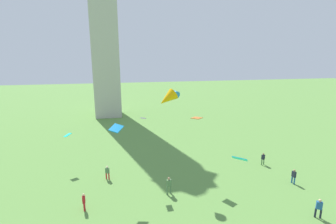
{
  "coord_description": "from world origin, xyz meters",
  "views": [
    {
      "loc": [
        -6.44,
        -4.58,
        13.68
      ],
      "look_at": [
        -1.62,
        19.1,
        8.0
      ],
      "focal_mm": 26.09,
      "sensor_mm": 36.0,
      "label": 1
    }
  ],
  "objects_px": {
    "person_1": "(263,158)",
    "person_3": "(294,176)",
    "monument_obelisk": "(104,13)",
    "person_2": "(84,201)",
    "kite_flying_0": "(167,99)",
    "kite_flying_4": "(143,118)",
    "kite_flying_5": "(197,118)",
    "kite_flying_6": "(68,135)",
    "kite_flying_3": "(240,159)",
    "kite_flying_2": "(116,128)",
    "kite_flying_1": "(173,92)",
    "person_5": "(169,185)",
    "person_4": "(319,207)",
    "person_0": "(107,172)"
  },
  "relations": [
    {
      "from": "kite_flying_3",
      "to": "kite_flying_5",
      "type": "height_order",
      "value": "kite_flying_5"
    },
    {
      "from": "person_0",
      "to": "kite_flying_3",
      "type": "distance_m",
      "value": 14.58
    },
    {
      "from": "person_0",
      "to": "kite_flying_5",
      "type": "height_order",
      "value": "kite_flying_5"
    },
    {
      "from": "monument_obelisk",
      "to": "kite_flying_1",
      "type": "xyz_separation_m",
      "value": [
        8.1,
        -31.26,
        -12.56
      ]
    },
    {
      "from": "kite_flying_2",
      "to": "kite_flying_3",
      "type": "bearing_deg",
      "value": 94.41
    },
    {
      "from": "person_1",
      "to": "kite_flying_3",
      "type": "height_order",
      "value": "kite_flying_3"
    },
    {
      "from": "person_5",
      "to": "kite_flying_1",
      "type": "xyz_separation_m",
      "value": [
        1.24,
        3.67,
        8.72
      ]
    },
    {
      "from": "kite_flying_1",
      "to": "kite_flying_3",
      "type": "relative_size",
      "value": 1.18
    },
    {
      "from": "kite_flying_2",
      "to": "kite_flying_1",
      "type": "bearing_deg",
      "value": 138.69
    },
    {
      "from": "kite_flying_0",
      "to": "kite_flying_5",
      "type": "bearing_deg",
      "value": 129.49
    },
    {
      "from": "person_0",
      "to": "kite_flying_4",
      "type": "height_order",
      "value": "kite_flying_4"
    },
    {
      "from": "monument_obelisk",
      "to": "person_2",
      "type": "relative_size",
      "value": 27.23
    },
    {
      "from": "kite_flying_6",
      "to": "person_1",
      "type": "bearing_deg",
      "value": -54.4
    },
    {
      "from": "person_3",
      "to": "kite_flying_4",
      "type": "relative_size",
      "value": 1.99
    },
    {
      "from": "monument_obelisk",
      "to": "person_0",
      "type": "xyz_separation_m",
      "value": [
        0.72,
        -30.63,
        -21.42
      ]
    },
    {
      "from": "kite_flying_1",
      "to": "kite_flying_4",
      "type": "distance_m",
      "value": 4.23
    },
    {
      "from": "kite_flying_0",
      "to": "kite_flying_3",
      "type": "xyz_separation_m",
      "value": [
        6.71,
        0.69,
        -5.77
      ]
    },
    {
      "from": "person_0",
      "to": "person_5",
      "type": "xyz_separation_m",
      "value": [
        6.15,
        -4.29,
        0.13
      ]
    },
    {
      "from": "kite_flying_3",
      "to": "kite_flying_6",
      "type": "distance_m",
      "value": 20.16
    },
    {
      "from": "person_2",
      "to": "kite_flying_0",
      "type": "relative_size",
      "value": 0.9
    },
    {
      "from": "monument_obelisk",
      "to": "person_5",
      "type": "relative_size",
      "value": 24.47
    },
    {
      "from": "kite_flying_4",
      "to": "kite_flying_5",
      "type": "distance_m",
      "value": 5.79
    },
    {
      "from": "person_5",
      "to": "person_3",
      "type": "bearing_deg",
      "value": -22.15
    },
    {
      "from": "person_5",
      "to": "person_4",
      "type": "bearing_deg",
      "value": -46.76
    },
    {
      "from": "monument_obelisk",
      "to": "person_0",
      "type": "bearing_deg",
      "value": -88.66
    },
    {
      "from": "person_5",
      "to": "kite_flying_2",
      "type": "bearing_deg",
      "value": 146.68
    },
    {
      "from": "kite_flying_1",
      "to": "monument_obelisk",
      "type": "bearing_deg",
      "value": -92.34
    },
    {
      "from": "person_0",
      "to": "person_4",
      "type": "distance_m",
      "value": 20.79
    },
    {
      "from": "monument_obelisk",
      "to": "person_0",
      "type": "height_order",
      "value": "monument_obelisk"
    },
    {
      "from": "person_1",
      "to": "person_2",
      "type": "distance_m",
      "value": 21.73
    },
    {
      "from": "kite_flying_6",
      "to": "kite_flying_0",
      "type": "bearing_deg",
      "value": -95.65
    },
    {
      "from": "person_5",
      "to": "kite_flying_3",
      "type": "distance_m",
      "value": 7.54
    },
    {
      "from": "monument_obelisk",
      "to": "person_4",
      "type": "xyz_separation_m",
      "value": [
        18.67,
        -41.1,
        -21.31
      ]
    },
    {
      "from": "person_0",
      "to": "kite_flying_2",
      "type": "xyz_separation_m",
      "value": [
        1.27,
        -3.06,
        5.95
      ]
    },
    {
      "from": "monument_obelisk",
      "to": "kite_flying_6",
      "type": "relative_size",
      "value": 43.04
    },
    {
      "from": "person_5",
      "to": "kite_flying_6",
      "type": "height_order",
      "value": "kite_flying_6"
    },
    {
      "from": "kite_flying_6",
      "to": "kite_flying_4",
      "type": "bearing_deg",
      "value": -74.15
    },
    {
      "from": "kite_flying_0",
      "to": "kite_flying_4",
      "type": "xyz_separation_m",
      "value": [
        -1.14,
        7.25,
        -3.32
      ]
    },
    {
      "from": "person_3",
      "to": "kite_flying_5",
      "type": "xyz_separation_m",
      "value": [
        -9.97,
        3.62,
        6.05
      ]
    },
    {
      "from": "person_1",
      "to": "person_2",
      "type": "relative_size",
      "value": 0.95
    },
    {
      "from": "kite_flying_2",
      "to": "kite_flying_4",
      "type": "xyz_separation_m",
      "value": [
        2.8,
        2.14,
        0.3
      ]
    },
    {
      "from": "person_0",
      "to": "kite_flying_0",
      "type": "distance_m",
      "value": 13.62
    },
    {
      "from": "person_2",
      "to": "kite_flying_5",
      "type": "bearing_deg",
      "value": -77.28
    },
    {
      "from": "person_4",
      "to": "kite_flying_6",
      "type": "bearing_deg",
      "value": 1.9
    },
    {
      "from": "person_1",
      "to": "kite_flying_6",
      "type": "xyz_separation_m",
      "value": [
        -23.87,
        4.14,
        3.34
      ]
    },
    {
      "from": "kite_flying_4",
      "to": "person_1",
      "type": "bearing_deg",
      "value": 94.21
    },
    {
      "from": "kite_flying_3",
      "to": "kite_flying_5",
      "type": "bearing_deg",
      "value": -33.23
    },
    {
      "from": "kite_flying_2",
      "to": "person_0",
      "type": "bearing_deg",
      "value": -130.51
    },
    {
      "from": "person_4",
      "to": "kite_flying_6",
      "type": "xyz_separation_m",
      "value": [
        -22.59,
        14.49,
        3.22
      ]
    },
    {
      "from": "person_1",
      "to": "person_3",
      "type": "relative_size",
      "value": 0.94
    }
  ]
}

